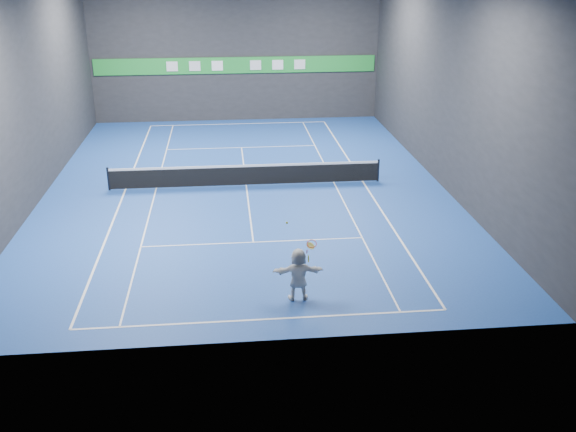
{
  "coord_description": "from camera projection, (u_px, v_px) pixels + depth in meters",
  "views": [
    {
      "loc": [
        -0.91,
        -28.08,
        9.82
      ],
      "look_at": [
        1.17,
        -7.63,
        1.5
      ],
      "focal_mm": 40.0,
      "sensor_mm": 36.0,
      "label": 1
    }
  ],
  "objects": [
    {
      "name": "wall_left",
      "position": [
        31.0,
        92.0,
        27.13
      ],
      "size": [
        0.1,
        26.0,
        9.0
      ],
      "primitive_type": "cube",
      "color": "#27272A",
      "rests_on": "ground"
    },
    {
      "name": "sponsor_banner",
      "position": [
        236.0,
        65.0,
        40.28
      ],
      "size": [
        17.64,
        0.11,
        1.0
      ],
      "color": "green",
      "rests_on": "wall_back"
    },
    {
      "name": "tennis_racket",
      "position": [
        311.0,
        246.0,
        19.27
      ],
      "size": [
        0.4,
        0.34,
        0.72
      ],
      "color": "red",
      "rests_on": "player"
    },
    {
      "name": "service_line_far",
      "position": [
        242.0,
        148.0,
        35.56
      ],
      "size": [
        8.23,
        0.06,
        0.01
      ],
      "primitive_type": "cube",
      "color": "white",
      "rests_on": "ground"
    },
    {
      "name": "center_service_line",
      "position": [
        246.0,
        185.0,
        29.66
      ],
      "size": [
        0.06,
        12.8,
        0.01
      ],
      "primitive_type": "cube",
      "color": "white",
      "rests_on": "ground"
    },
    {
      "name": "player",
      "position": [
        298.0,
        274.0,
        19.53
      ],
      "size": [
        1.57,
        0.52,
        1.68
      ],
      "primitive_type": "imported",
      "rotation": [
        0.0,
        0.0,
        3.13
      ],
      "color": "silver",
      "rests_on": "ground"
    },
    {
      "name": "sideline_doubles_right",
      "position": [
        363.0,
        182.0,
        30.18
      ],
      "size": [
        0.08,
        23.78,
        0.01
      ],
      "primitive_type": "cube",
      "color": "white",
      "rests_on": "ground"
    },
    {
      "name": "baseline_far",
      "position": [
        239.0,
        124.0,
        40.63
      ],
      "size": [
        10.98,
        0.08,
        0.01
      ],
      "primitive_type": "cube",
      "color": "white",
      "rests_on": "ground"
    },
    {
      "name": "tennis_net",
      "position": [
        246.0,
        174.0,
        29.46
      ],
      "size": [
        12.5,
        0.1,
        1.07
      ],
      "color": "black",
      "rests_on": "ground"
    },
    {
      "name": "wall_right",
      "position": [
        444.0,
        84.0,
        28.82
      ],
      "size": [
        0.1,
        26.0,
        9.0
      ],
      "primitive_type": "cube",
      "color": "#27272A",
      "rests_on": "ground"
    },
    {
      "name": "service_line_near",
      "position": [
        253.0,
        242.0,
        23.76
      ],
      "size": [
        8.23,
        0.06,
        0.01
      ],
      "primitive_type": "cube",
      "color": "white",
      "rests_on": "ground"
    },
    {
      "name": "wall_front",
      "position": [
        263.0,
        187.0,
        15.99
      ],
      "size": [
        18.0,
        0.1,
        9.0
      ],
      "primitive_type": "cube",
      "color": "#27272A",
      "rests_on": "ground"
    },
    {
      "name": "sideline_singles_left",
      "position": [
        156.0,
        188.0,
        29.28
      ],
      "size": [
        0.06,
        23.78,
        0.01
      ],
      "primitive_type": "cube",
      "color": "white",
      "rests_on": "ground"
    },
    {
      "name": "baseline_near",
      "position": [
        263.0,
        319.0,
        18.7
      ],
      "size": [
        10.98,
        0.08,
        0.01
      ],
      "primitive_type": "cube",
      "color": "white",
      "rests_on": "ground"
    },
    {
      "name": "sideline_doubles_left",
      "position": [
        126.0,
        189.0,
        29.15
      ],
      "size": [
        0.08,
        23.78,
        0.01
      ],
      "primitive_type": "cube",
      "color": "white",
      "rests_on": "ground"
    },
    {
      "name": "wall_back",
      "position": [
        236.0,
        49.0,
        39.96
      ],
      "size": [
        18.0,
        0.1,
        9.0
      ],
      "primitive_type": "cube",
      "color": "#27272A",
      "rests_on": "ground"
    },
    {
      "name": "tennis_ball",
      "position": [
        287.0,
        223.0,
        18.88
      ],
      "size": [
        0.07,
        0.07,
        0.07
      ],
      "primitive_type": "sphere",
      "color": "#C1D122",
      "rests_on": "player"
    },
    {
      "name": "sideline_singles_right",
      "position": [
        334.0,
        183.0,
        30.05
      ],
      "size": [
        0.06,
        23.78,
        0.01
      ],
      "primitive_type": "cube",
      "color": "white",
      "rests_on": "ground"
    },
    {
      "name": "ground",
      "position": [
        246.0,
        185.0,
        29.66
      ],
      "size": [
        26.0,
        26.0,
        0.0
      ],
      "primitive_type": "plane",
      "color": "#1B4298",
      "rests_on": "ground"
    }
  ]
}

